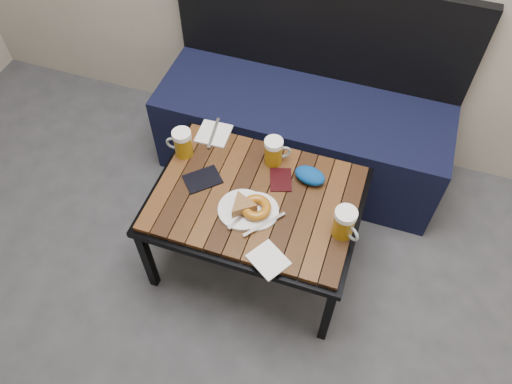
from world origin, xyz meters
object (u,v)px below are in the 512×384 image
(beer_mug_right, at_px, (344,223))
(knit_pouch, at_px, (310,176))
(cafe_table, at_px, (256,203))
(beer_mug_left, at_px, (182,143))
(bench, at_px, (302,126))
(plate_pie, at_px, (242,207))
(passport_navy, at_px, (203,179))
(passport_burgundy, at_px, (281,180))
(plate_bagel, at_px, (256,209))
(beer_mug_centre, at_px, (274,151))

(beer_mug_right, relative_size, knit_pouch, 1.04)
(cafe_table, relative_size, beer_mug_left, 6.62)
(bench, bearing_deg, plate_pie, -94.95)
(cafe_table, xyz_separation_m, passport_navy, (-0.23, 0.01, 0.05))
(cafe_table, distance_m, passport_burgundy, 0.14)
(plate_bagel, bearing_deg, cafe_table, 108.15)
(plate_bagel, xyz_separation_m, knit_pouch, (0.16, 0.22, 0.01))
(plate_pie, distance_m, passport_navy, 0.22)
(beer_mug_left, distance_m, passport_burgundy, 0.44)
(beer_mug_centre, bearing_deg, bench, 59.95)
(beer_mug_left, xyz_separation_m, passport_burgundy, (0.43, -0.01, -0.06))
(cafe_table, bearing_deg, passport_burgundy, 57.38)
(bench, distance_m, passport_navy, 0.70)
(cafe_table, bearing_deg, beer_mug_right, -9.27)
(beer_mug_centre, bearing_deg, beer_mug_left, 164.72)
(beer_mug_centre, height_order, passport_burgundy, beer_mug_centre)
(beer_mug_right, height_order, plate_pie, beer_mug_right)
(beer_mug_left, relative_size, passport_burgundy, 1.06)
(plate_pie, distance_m, plate_bagel, 0.05)
(bench, relative_size, passport_burgundy, 11.66)
(plate_bagel, relative_size, passport_navy, 1.53)
(plate_pie, height_order, knit_pouch, knit_pouch)
(passport_burgundy, bearing_deg, plate_pie, -134.83)
(bench, xyz_separation_m, beer_mug_left, (-0.40, -0.51, 0.26))
(passport_burgundy, bearing_deg, plate_bagel, -121.86)
(passport_burgundy, bearing_deg, beer_mug_right, -47.72)
(plate_pie, bearing_deg, knit_pouch, 47.96)
(cafe_table, bearing_deg, knit_pouch, 39.43)
(passport_navy, bearing_deg, bench, 113.28)
(beer_mug_right, xyz_separation_m, plate_bagel, (-0.34, -0.01, -0.05))
(bench, bearing_deg, cafe_table, -93.09)
(cafe_table, bearing_deg, plate_bagel, -71.85)
(cafe_table, distance_m, plate_bagel, 0.10)
(beer_mug_left, bearing_deg, knit_pouch, 177.38)
(beer_mug_centre, bearing_deg, beer_mug_right, -63.25)
(bench, xyz_separation_m, plate_pie, (-0.06, -0.71, 0.22))
(beer_mug_right, height_order, knit_pouch, beer_mug_right)
(beer_mug_left, bearing_deg, beer_mug_centre, -173.90)
(passport_burgundy, bearing_deg, beer_mug_left, 161.00)
(beer_mug_centre, height_order, plate_pie, beer_mug_centre)
(plate_bagel, distance_m, passport_burgundy, 0.19)
(bench, distance_m, beer_mug_right, 0.81)
(bench, xyz_separation_m, cafe_table, (-0.03, -0.63, 0.16))
(beer_mug_right, distance_m, plate_bagel, 0.34)
(passport_burgundy, bearing_deg, bench, 76.14)
(beer_mug_right, bearing_deg, plate_bagel, -141.08)
(cafe_table, distance_m, knit_pouch, 0.24)
(plate_bagel, bearing_deg, beer_mug_centre, 92.60)
(beer_mug_centre, distance_m, plate_pie, 0.28)
(beer_mug_left, xyz_separation_m, beer_mug_centre, (0.37, 0.08, -0.00))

